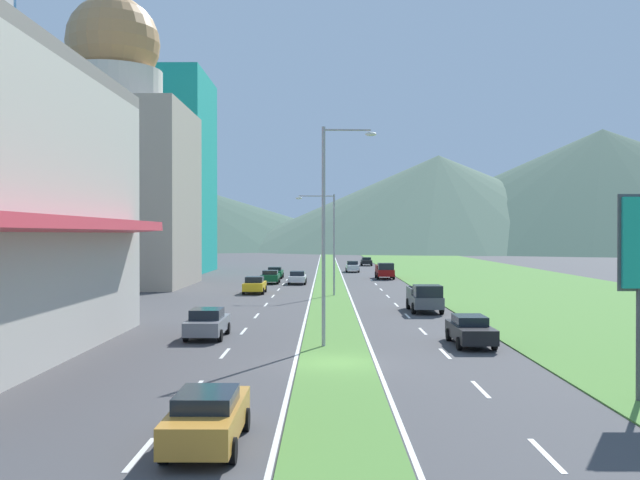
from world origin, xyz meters
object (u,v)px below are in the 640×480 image
object	(u,v)px
car_7	(366,261)
car_4	(470,330)
street_lamp_near	(329,223)
car_3	(297,277)
car_6	(352,267)
street_lamp_mid	(329,237)
car_8	(255,285)
pickup_truck_0	(385,271)
car_0	(270,277)
car_1	(207,323)
car_2	(208,417)
car_5	(275,272)
pickup_truck_1	(425,298)

from	to	relation	value
car_7	car_4	bearing A→B (deg)	0.07
street_lamp_near	car_3	distance (m)	44.00
car_7	car_6	bearing A→B (deg)	-8.83
street_lamp_mid	car_6	world-z (taller)	street_lamp_mid
car_8	pickup_truck_0	size ratio (longest dim) A/B	0.83
car_0	car_7	size ratio (longest dim) A/B	0.90
car_1	car_7	distance (m)	86.82
car_2	pickup_truck_0	size ratio (longest dim) A/B	0.86
street_lamp_near	car_3	world-z (taller)	street_lamp_near
car_1	car_5	distance (m)	50.69
street_lamp_mid	car_8	distance (m)	8.66
street_lamp_near	pickup_truck_0	bearing A→B (deg)	82.26
street_lamp_mid	car_8	size ratio (longest dim) A/B	2.02
car_4	car_6	size ratio (longest dim) A/B	1.06
car_2	car_4	bearing A→B (deg)	-31.37
car_4	pickup_truck_0	bearing A→B (deg)	179.90
car_2	car_3	distance (m)	59.81
car_6	pickup_truck_1	distance (m)	52.71
car_1	car_8	distance (m)	28.20
street_lamp_mid	pickup_truck_0	world-z (taller)	street_lamp_mid
car_1	car_7	world-z (taller)	car_1
car_5	car_6	xyz separation A→B (m)	(10.21, 14.46, 0.07)
car_0	car_7	xyz separation A→B (m)	(13.25, 44.57, -0.01)
car_4	car_7	xyz separation A→B (m)	(-0.11, 88.20, -0.01)
car_4	pickup_truck_1	distance (m)	14.96
pickup_truck_0	pickup_truck_1	world-z (taller)	same
car_8	street_lamp_near	bearing A→B (deg)	-167.81
car_7	pickup_truck_1	distance (m)	73.24
car_8	pickup_truck_0	xyz separation A→B (m)	(13.90, 21.34, 0.19)
car_4	pickup_truck_1	xyz separation A→B (m)	(-0.16, 14.96, 0.22)
car_5	pickup_truck_1	size ratio (longest dim) A/B	0.81
car_3	car_7	bearing A→B (deg)	-12.71
car_3	car_4	world-z (taller)	car_4
car_0	car_3	xyz separation A→B (m)	(3.05, -0.70, -0.03)
car_4	car_5	xyz separation A→B (m)	(-13.52, 53.12, -0.02)
street_lamp_near	car_6	xyz separation A→B (m)	(3.75, 68.20, -5.28)
car_7	street_lamp_mid	bearing A→B (deg)	-6.41
car_8	car_2	bearing A→B (deg)	-175.76
street_lamp_mid	car_6	size ratio (longest dim) A/B	2.01
car_1	pickup_truck_1	world-z (taller)	pickup_truck_1
street_lamp_mid	car_8	world-z (taller)	street_lamp_mid
car_0	car_7	bearing A→B (deg)	-16.56
street_lamp_mid	pickup_truck_0	size ratio (longest dim) A/B	1.68
car_4	car_3	bearing A→B (deg)	-166.49
street_lamp_mid	pickup_truck_0	bearing A→B (deg)	73.78
car_0	car_5	xyz separation A→B (m)	(-0.16, 9.49, -0.03)
car_3	pickup_truck_0	world-z (taller)	pickup_truck_0
street_lamp_near	car_5	size ratio (longest dim) A/B	2.46
street_lamp_mid	pickup_truck_1	distance (m)	15.33
car_2	pickup_truck_0	distance (m)	69.62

